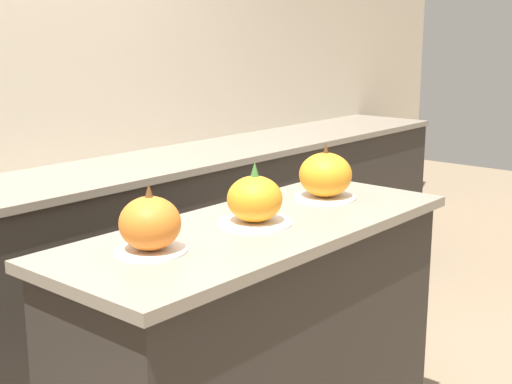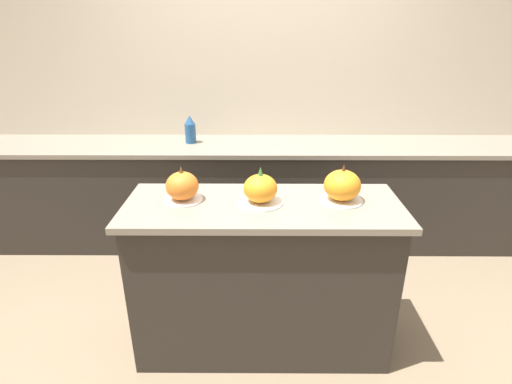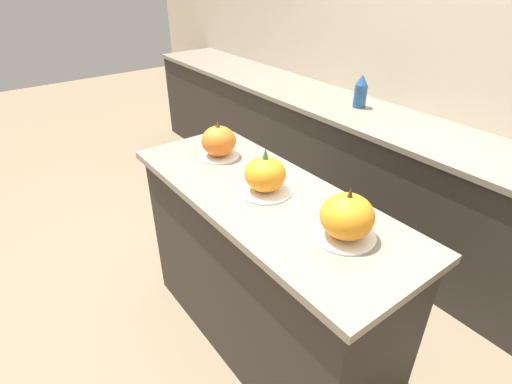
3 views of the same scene
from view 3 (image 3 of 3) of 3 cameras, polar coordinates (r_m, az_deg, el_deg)
The scene contains 8 objects.
ground_plane at distance 2.32m, azimuth 0.99°, elevation -20.05°, with size 12.00×12.00×0.00m, color #847056.
wall_back at distance 2.79m, azimuth 28.82°, elevation 15.85°, with size 8.00×0.06×2.50m.
kitchen_island at distance 1.98m, azimuth 1.11°, elevation -11.56°, with size 1.46×0.56×0.92m.
back_counter at distance 2.79m, azimuth 21.67°, elevation -0.66°, with size 6.00×0.60×0.88m.
pumpkin_cake_left at distance 2.00m, azimuth -5.35°, elevation 7.12°, with size 0.20×0.20×0.19m.
pumpkin_cake_center at distance 1.69m, azimuth 1.31°, elevation 2.37°, with size 0.24×0.24×0.20m.
pumpkin_cake_right at distance 1.44m, azimuth 12.84°, elevation -3.56°, with size 0.23×0.23×0.21m.
bottle_tall at distance 2.91m, azimuth 14.73°, elevation 13.70°, with size 0.09×0.09×0.23m.
Camera 3 is at (1.15, -0.91, 1.80)m, focal length 28.00 mm.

